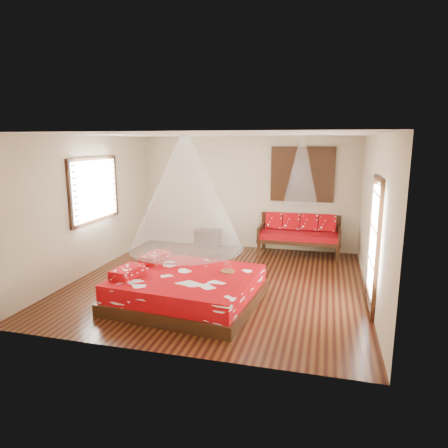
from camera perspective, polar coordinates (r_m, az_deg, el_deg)
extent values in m
cube|color=black|center=(7.84, -0.80, -8.36)|extent=(5.50, 5.50, 0.02)
cube|color=silver|center=(7.37, -0.87, 12.71)|extent=(5.50, 5.50, 0.02)
cube|color=#C0B28C|center=(8.62, -18.83, 2.54)|extent=(0.02, 5.50, 2.80)
cube|color=#C0B28C|center=(7.26, 20.67, 0.79)|extent=(0.02, 5.50, 2.80)
cube|color=#C0B28C|center=(10.14, 3.32, 4.44)|extent=(5.50, 0.02, 2.80)
cube|color=#C0B28C|center=(4.93, -9.38, -3.52)|extent=(5.50, 0.02, 2.80)
cube|color=black|center=(6.90, -5.19, -10.32)|extent=(2.49, 2.30, 0.20)
cube|color=#AF050C|center=(6.81, -5.23, -8.37)|extent=(2.38, 2.19, 0.30)
cube|color=#AF050C|center=(6.79, -13.62, -6.68)|extent=(0.39, 0.63, 0.15)
cube|color=#AF050C|center=(7.50, -9.88, -4.77)|extent=(0.39, 0.63, 0.15)
cube|color=black|center=(9.49, 5.02, -3.43)|extent=(0.08, 0.08, 0.42)
cube|color=black|center=(9.37, 15.93, -4.03)|extent=(0.08, 0.08, 0.42)
cube|color=black|center=(10.19, 5.71, -2.38)|extent=(0.08, 0.08, 0.42)
cube|color=black|center=(10.08, 15.85, -2.93)|extent=(0.08, 0.08, 0.42)
cube|color=black|center=(9.70, 10.64, -2.22)|extent=(1.92, 0.85, 0.08)
cube|color=#950505|center=(9.67, 10.66, -1.58)|extent=(1.86, 0.79, 0.14)
cube|color=black|center=(10.01, 10.86, -0.09)|extent=(1.92, 0.06, 0.55)
cube|color=black|center=(9.76, 5.30, -1.01)|extent=(0.06, 0.85, 0.30)
cube|color=black|center=(9.65, 16.12, -1.58)|extent=(0.06, 0.85, 0.30)
cube|color=#AF050C|center=(9.93, 7.16, 0.49)|extent=(0.40, 0.20, 0.42)
cube|color=#AF050C|center=(9.89, 9.60, 0.36)|extent=(0.40, 0.20, 0.42)
cube|color=#AF050C|center=(9.86, 12.07, 0.24)|extent=(0.40, 0.20, 0.42)
cube|color=#AF050C|center=(9.86, 14.54, 0.11)|extent=(0.40, 0.20, 0.42)
cube|color=black|center=(10.29, -2.36, -2.24)|extent=(0.64, 0.49, 0.40)
cube|color=black|center=(10.24, -2.37, -1.02)|extent=(0.69, 0.53, 0.05)
cube|color=black|center=(9.87, 11.15, 6.96)|extent=(1.52, 0.06, 1.32)
cube|color=black|center=(9.86, 11.15, 6.95)|extent=(1.35, 0.04, 1.10)
cube|color=black|center=(8.73, -18.02, 4.68)|extent=(0.08, 1.74, 1.34)
cube|color=white|center=(8.71, -17.80, 4.68)|extent=(0.04, 1.54, 1.10)
cube|color=black|center=(6.75, 20.62, -3.05)|extent=(0.08, 1.02, 2.16)
cube|color=white|center=(6.72, 20.51, -2.22)|extent=(0.03, 0.82, 1.70)
cylinder|color=brown|center=(6.83, 0.49, -6.79)|extent=(0.25, 0.25, 0.03)
cone|color=white|center=(6.45, -5.48, 4.25)|extent=(1.87, 1.87, 1.80)
cone|color=white|center=(9.40, 10.99, 7.35)|extent=(0.79, 0.79, 1.50)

